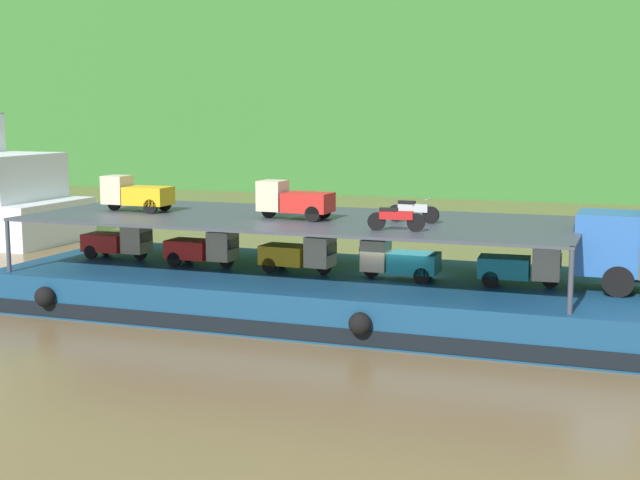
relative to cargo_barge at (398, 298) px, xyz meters
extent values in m
plane|color=brown|center=(0.00, 0.02, -0.75)|extent=(400.00, 400.00, 0.00)
cube|color=navy|center=(0.00, 0.02, 0.00)|extent=(29.39, 8.71, 1.50)
cube|color=black|center=(0.00, -4.35, -0.40)|extent=(28.80, 0.06, 0.50)
sphere|color=black|center=(-11.76, -4.55, 0.10)|extent=(0.72, 0.72, 0.72)
sphere|color=black|center=(0.00, -4.55, 0.10)|extent=(0.72, 0.72, 0.72)
cube|color=#285BA3|center=(7.10, 0.22, 2.35)|extent=(2.06, 2.24, 2.00)
cube|color=#192833|center=(6.07, 0.24, 2.70)|extent=(0.11, 1.84, 0.60)
cylinder|color=black|center=(7.52, 1.21, 1.25)|extent=(1.01, 0.31, 1.00)
cylinder|color=black|center=(7.47, -0.80, 1.25)|extent=(1.01, 0.31, 1.00)
cylinder|color=#383D47|center=(6.21, 3.90, 1.75)|extent=(0.16, 0.16, 2.00)
cylinder|color=#383D47|center=(6.21, -3.85, 1.75)|extent=(0.16, 0.16, 2.00)
cylinder|color=#383D47|center=(-13.81, 3.90, 1.75)|extent=(0.16, 0.16, 2.00)
cylinder|color=#383D47|center=(-13.81, -3.85, 1.75)|extent=(0.16, 0.16, 2.00)
cube|color=#383D47|center=(-3.80, 0.02, 2.70)|extent=(20.19, 7.91, 0.10)
cube|color=red|center=(-12.25, 0.15, 1.38)|extent=(1.70, 1.20, 0.70)
cube|color=beige|center=(-10.85, 0.15, 1.58)|extent=(0.90, 1.00, 1.10)
cube|color=#19232D|center=(-10.38, 0.15, 1.69)|extent=(0.04, 0.85, 0.38)
cylinder|color=black|center=(-10.70, 0.15, 1.03)|extent=(0.56, 0.14, 0.56)
cylinder|color=black|center=(-12.65, -0.38, 1.03)|extent=(0.56, 0.14, 0.56)
cylinder|color=black|center=(-12.65, 0.68, 1.03)|extent=(0.56, 0.14, 0.56)
cube|color=red|center=(-8.21, -0.26, 1.38)|extent=(1.73, 1.24, 0.70)
cube|color=#C6B793|center=(-6.81, -0.29, 1.58)|extent=(0.92, 1.02, 1.10)
cube|color=#19232D|center=(-6.34, -0.31, 1.69)|extent=(0.06, 0.85, 0.38)
cylinder|color=black|center=(-6.66, -0.30, 1.03)|extent=(0.56, 0.15, 0.56)
cylinder|color=black|center=(-8.62, -0.78, 1.03)|extent=(0.56, 0.15, 0.56)
cylinder|color=black|center=(-8.60, 0.28, 1.03)|extent=(0.56, 0.15, 0.56)
cube|color=gold|center=(-4.26, -0.24, 1.38)|extent=(1.76, 1.29, 0.70)
cube|color=beige|center=(-2.86, -0.32, 1.58)|extent=(0.95, 1.05, 1.10)
cube|color=#19232D|center=(-2.39, -0.34, 1.69)|extent=(0.09, 0.85, 0.38)
cylinder|color=black|center=(-2.71, -0.33, 1.03)|extent=(0.57, 0.17, 0.56)
cylinder|color=black|center=(-4.69, -0.75, 1.03)|extent=(0.57, 0.17, 0.56)
cylinder|color=black|center=(-4.63, 0.31, 1.03)|extent=(0.57, 0.17, 0.56)
cube|color=teal|center=(0.65, -0.32, 1.38)|extent=(1.71, 1.21, 0.70)
cube|color=#C6B793|center=(-0.75, -0.34, 1.58)|extent=(0.91, 1.01, 1.10)
cube|color=#19232D|center=(-1.22, -0.34, 1.69)|extent=(0.05, 0.85, 0.38)
cylinder|color=black|center=(-0.90, -0.34, 1.03)|extent=(0.56, 0.14, 0.56)
cylinder|color=black|center=(1.05, 0.21, 1.03)|extent=(0.56, 0.14, 0.56)
cylinder|color=black|center=(1.06, -0.85, 1.03)|extent=(0.56, 0.14, 0.56)
cube|color=teal|center=(3.75, -0.12, 1.38)|extent=(1.77, 1.30, 0.70)
cube|color=beige|center=(5.15, -0.04, 1.58)|extent=(0.96, 1.05, 1.10)
cube|color=#19232D|center=(5.61, -0.01, 1.69)|extent=(0.09, 0.85, 0.38)
cylinder|color=black|center=(5.29, -0.03, 1.03)|extent=(0.57, 0.17, 0.56)
cylinder|color=black|center=(3.38, -0.67, 1.03)|extent=(0.57, 0.17, 0.56)
cylinder|color=black|center=(3.32, 0.39, 1.03)|extent=(0.57, 0.17, 0.56)
cube|color=gold|center=(-9.99, -0.28, 3.38)|extent=(1.71, 1.21, 0.70)
cube|color=beige|center=(-11.39, -0.29, 3.58)|extent=(0.91, 1.01, 1.10)
cube|color=#19232D|center=(-11.86, -0.29, 3.69)|extent=(0.05, 0.85, 0.38)
cylinder|color=black|center=(-11.54, -0.29, 3.03)|extent=(0.56, 0.14, 0.56)
cylinder|color=black|center=(-9.59, 0.26, 3.03)|extent=(0.56, 0.14, 0.56)
cylinder|color=black|center=(-9.58, -0.80, 3.03)|extent=(0.56, 0.14, 0.56)
cube|color=red|center=(-3.26, -0.50, 3.38)|extent=(1.73, 1.25, 0.70)
cube|color=beige|center=(-4.66, -0.46, 3.58)|extent=(0.93, 1.03, 1.10)
cube|color=#19232D|center=(-5.13, -0.45, 3.69)|extent=(0.07, 0.85, 0.38)
cylinder|color=black|center=(-4.81, -0.46, 3.03)|extent=(0.56, 0.16, 0.56)
cylinder|color=black|center=(-2.85, 0.02, 3.03)|extent=(0.56, 0.16, 0.56)
cylinder|color=black|center=(-2.88, -1.04, 3.03)|extent=(0.56, 0.16, 0.56)
cylinder|color=black|center=(1.18, -2.28, 3.05)|extent=(0.61, 0.17, 0.60)
cylinder|color=black|center=(-0.11, -2.42, 3.05)|extent=(0.61, 0.17, 0.60)
cube|color=#B21919|center=(0.53, -2.35, 3.27)|extent=(1.12, 0.32, 0.28)
cube|color=black|center=(0.28, -2.38, 3.45)|extent=(0.62, 0.27, 0.12)
cylinder|color=#B2B2B7|center=(1.08, -2.29, 3.60)|extent=(0.10, 0.55, 0.04)
cylinder|color=black|center=(1.15, -0.04, 3.05)|extent=(0.61, 0.16, 0.60)
cylinder|color=black|center=(-0.14, 0.09, 3.05)|extent=(0.61, 0.16, 0.60)
cube|color=#B7B7BC|center=(0.51, 0.02, 3.27)|extent=(1.11, 0.31, 0.28)
cube|color=black|center=(0.26, 0.05, 3.45)|extent=(0.62, 0.26, 0.12)
cylinder|color=#B2B2B7|center=(1.05, -0.03, 3.60)|extent=(0.10, 0.55, 0.04)
camera|label=1|loc=(8.00, -30.13, 6.65)|focal=49.63mm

